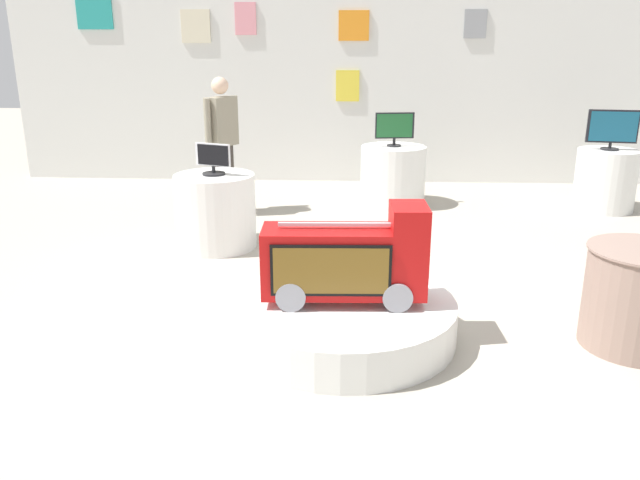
{
  "coord_description": "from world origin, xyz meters",
  "views": [
    {
      "loc": [
        -0.04,
        -4.67,
        2.04
      ],
      "look_at": [
        -0.28,
        -0.31,
        0.66
      ],
      "focal_mm": 35.44,
      "sensor_mm": 36.0,
      "label": 1
    }
  ],
  "objects": [
    {
      "name": "side_table_round",
      "position": [
        1.93,
        -0.55,
        0.36
      ],
      "size": [
        0.76,
        0.76,
        0.71
      ],
      "color": "gray",
      "rests_on": "ground"
    },
    {
      "name": "shopper_browsing_near_truck",
      "position": [
        -1.63,
        2.83,
        0.96
      ],
      "size": [
        0.36,
        0.5,
        1.64
      ],
      "color": "#38332D",
      "rests_on": "ground"
    },
    {
      "name": "tv_on_left_rear",
      "position": [
        -1.45,
        1.48,
        0.92
      ],
      "size": [
        0.37,
        0.23,
        0.31
      ],
      "color": "black",
      "rests_on": "display_pedestal_left_rear"
    },
    {
      "name": "main_display_pedestal",
      "position": [
        -0.1,
        -0.54,
        0.14
      ],
      "size": [
        1.6,
        1.6,
        0.28
      ],
      "primitive_type": "cylinder",
      "color": "silver",
      "rests_on": "ground"
    },
    {
      "name": "display_pedestal_left_rear",
      "position": [
        -1.45,
        1.49,
        0.38
      ],
      "size": [
        0.81,
        0.81,
        0.76
      ],
      "primitive_type": "cylinder",
      "color": "silver",
      "rests_on": "ground"
    },
    {
      "name": "tv_on_center_rear",
      "position": [
        0.46,
        3.37,
        1.0
      ],
      "size": [
        0.49,
        0.18,
        0.42
      ],
      "color": "black",
      "rests_on": "display_pedestal_center_rear"
    },
    {
      "name": "tv_on_right_rear",
      "position": [
        3.09,
        3.24,
        1.02
      ],
      "size": [
        0.59,
        0.21,
        0.49
      ],
      "color": "black",
      "rests_on": "display_pedestal_right_rear"
    },
    {
      "name": "novelty_firetruck_tv",
      "position": [
        -0.08,
        -0.54,
        0.57
      ],
      "size": [
        1.14,
        0.46,
        0.7
      ],
      "color": "gray",
      "rests_on": "main_display_pedestal"
    },
    {
      "name": "display_pedestal_right_rear",
      "position": [
        3.09,
        3.25,
        0.38
      ],
      "size": [
        0.73,
        0.73,
        0.76
      ],
      "primitive_type": "cylinder",
      "color": "silver",
      "rests_on": "ground"
    },
    {
      "name": "ground_plane",
      "position": [
        0.0,
        0.0,
        0.0
      ],
      "size": [
        30.0,
        30.0,
        0.0
      ],
      "primitive_type": "plane",
      "color": "#A8A091"
    },
    {
      "name": "back_wall_display",
      "position": [
        -0.01,
        4.81,
        1.61
      ],
      "size": [
        10.2,
        0.13,
        3.21
      ],
      "color": "silver",
      "rests_on": "ground"
    },
    {
      "name": "display_pedestal_center_rear",
      "position": [
        0.46,
        3.38,
        0.38
      ],
      "size": [
        0.83,
        0.83,
        0.76
      ],
      "primitive_type": "cylinder",
      "color": "silver",
      "rests_on": "ground"
    }
  ]
}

